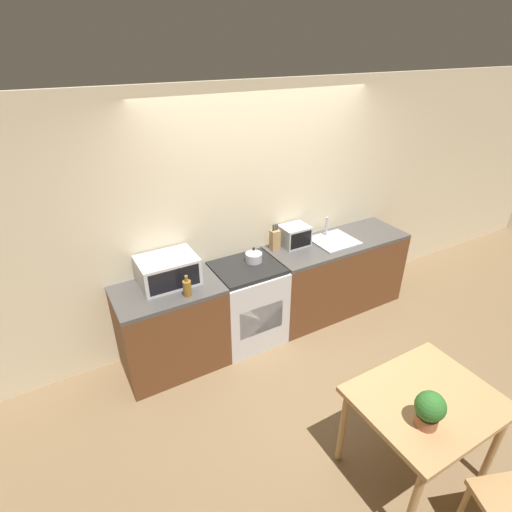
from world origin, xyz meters
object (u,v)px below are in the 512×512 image
(toaster_oven, at_px, (295,236))
(bottle, at_px, (187,288))
(kettle, at_px, (254,256))
(microwave, at_px, (168,270))
(stove_range, at_px, (247,303))
(dining_table, at_px, (425,408))

(toaster_oven, bearing_deg, bottle, -165.72)
(kettle, bearing_deg, microwave, 177.62)
(stove_range, height_order, toaster_oven, toaster_oven)
(bottle, xyz_separation_m, dining_table, (1.04, -1.78, -0.32))
(bottle, bearing_deg, dining_table, -59.75)
(bottle, bearing_deg, kettle, 16.96)
(microwave, bearing_deg, kettle, -2.38)
(microwave, xyz_separation_m, bottle, (0.08, -0.29, -0.05))
(kettle, height_order, toaster_oven, toaster_oven)
(microwave, relative_size, bottle, 2.64)
(stove_range, xyz_separation_m, kettle, (0.11, 0.06, 0.52))
(stove_range, distance_m, bottle, 0.90)
(toaster_oven, bearing_deg, dining_table, -99.35)
(kettle, bearing_deg, dining_table, -83.72)
(bottle, bearing_deg, toaster_oven, 14.28)
(stove_range, xyz_separation_m, bottle, (-0.70, -0.19, 0.53))
(stove_range, relative_size, toaster_oven, 2.98)
(microwave, bearing_deg, toaster_oven, 2.66)
(kettle, xyz_separation_m, toaster_oven, (0.58, 0.11, 0.05))
(kettle, height_order, dining_table, kettle)
(kettle, xyz_separation_m, microwave, (-0.89, 0.04, 0.06))
(bottle, relative_size, dining_table, 0.21)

